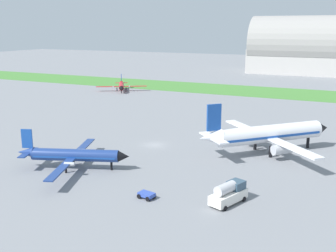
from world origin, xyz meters
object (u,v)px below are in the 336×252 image
object	(u,v)px
airplane_taxiing_turboprop	(121,86)
airplane_midfield_jet	(268,134)
airplane_foreground_turboprop	(73,155)
baggage_cart_midfield	(147,195)
fuel_truck_near_gate	(229,193)

from	to	relation	value
airplane_taxiing_turboprop	airplane_midfield_jet	bearing A→B (deg)	18.91
airplane_taxiing_turboprop	airplane_foreground_turboprop	distance (m)	92.50
airplane_taxiing_turboprop	airplane_midfield_jet	distance (m)	91.42
airplane_taxiing_turboprop	baggage_cart_midfield	distance (m)	106.73
airplane_midfield_jet	baggage_cart_midfield	bearing A→B (deg)	-156.36
airplane_taxiing_turboprop	airplane_midfield_jet	size ratio (longest dim) A/B	0.73
airplane_foreground_turboprop	baggage_cart_midfield	world-z (taller)	airplane_foreground_turboprop
airplane_foreground_turboprop	baggage_cart_midfield	size ratio (longest dim) A/B	8.62
airplane_foreground_turboprop	baggage_cart_midfield	distance (m)	19.21
baggage_cart_midfield	fuel_truck_near_gate	bearing A→B (deg)	-151.29
airplane_foreground_turboprop	fuel_truck_near_gate	world-z (taller)	airplane_foreground_turboprop
airplane_midfield_jet	fuel_truck_near_gate	xyz separation A→B (m)	(0.15, -27.03, -2.35)
airplane_foreground_turboprop	fuel_truck_near_gate	distance (m)	29.90
airplane_taxiing_turboprop	fuel_truck_near_gate	bearing A→B (deg)	8.17
airplane_midfield_jet	fuel_truck_near_gate	distance (m)	27.13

